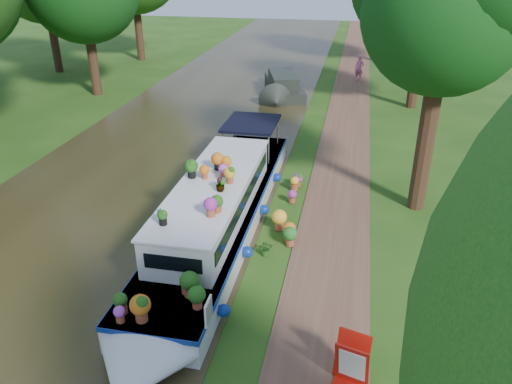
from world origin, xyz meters
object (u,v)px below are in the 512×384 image
object	(u,v)px
plant_boat	(215,212)
sandwich_board	(352,364)
pedestrian_pink	(359,68)
second_boat	(283,86)

from	to	relation	value
plant_boat	sandwich_board	xyz separation A→B (m)	(4.14, -4.86, -0.33)
plant_boat	pedestrian_pink	distance (m)	20.97
sandwich_board	pedestrian_pink	size ratio (longest dim) A/B	0.68
plant_boat	second_boat	distance (m)	16.55
sandwich_board	pedestrian_pink	distance (m)	25.48
second_boat	pedestrian_pink	size ratio (longest dim) A/B	4.21
second_boat	pedestrian_pink	xyz separation A→B (m)	(4.32, 4.09, 0.33)
second_boat	sandwich_board	xyz separation A→B (m)	(4.64, -21.39, 0.02)
sandwich_board	pedestrian_pink	xyz separation A→B (m)	(-0.32, 25.48, 0.31)
second_boat	sandwich_board	bearing A→B (deg)	-93.68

